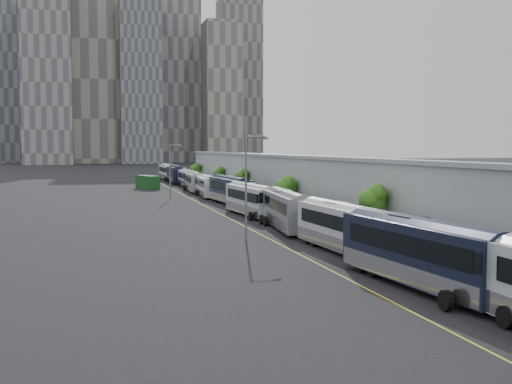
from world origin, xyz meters
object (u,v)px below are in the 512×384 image
object	(u,v)px
bus_2	(344,232)
bus_6	(208,188)
shipping_container	(148,182)
bus_9	(176,176)
street_lamp_far	(171,168)
bus_8	(188,180)
street_lamp_near	(248,181)
bus_1	(421,259)
bus_10	(168,173)
bus_4	(252,202)
suv	(151,180)
bus_7	(195,184)
bus_3	(288,213)
bus_5	(230,192)

from	to	relation	value
bus_2	bus_6	bearing A→B (deg)	87.50
bus_2	shipping_container	size ratio (longest dim) A/B	2.14
bus_9	street_lamp_far	size ratio (longest dim) A/B	1.60
bus_8	street_lamp_near	bearing A→B (deg)	-94.44
street_lamp_far	bus_2	bearing A→B (deg)	-82.92
bus_1	bus_6	xyz separation A→B (m)	(0.06, 69.94, -0.25)
bus_10	street_lamp_near	xyz separation A→B (m)	(-5.52, -104.20, 3.60)
bus_8	bus_10	bearing A→B (deg)	91.46
bus_4	suv	size ratio (longest dim) A/B	2.29
bus_6	bus_7	bearing A→B (deg)	93.76
bus_1	bus_8	bearing A→B (deg)	84.19
bus_3	bus_9	bearing A→B (deg)	95.77
shipping_container	bus_5	bearing A→B (deg)	-96.15
street_lamp_far	suv	bearing A→B (deg)	88.87
bus_10	suv	xyz separation A→B (m)	(-5.52, -13.29, -0.89)
bus_8	suv	size ratio (longest dim) A/B	2.12
bus_5	bus_8	world-z (taller)	bus_5
bus_6	bus_1	bearing A→B (deg)	-86.64
bus_5	shipping_container	bearing A→B (deg)	99.98
bus_8	street_lamp_near	xyz separation A→B (m)	(-6.15, -76.04, 3.78)
bus_9	street_lamp_far	world-z (taller)	street_lamp_far
bus_7	bus_6	bearing A→B (deg)	-86.79
bus_6	shipping_container	bearing A→B (deg)	113.15
bus_9	shipping_container	xyz separation A→B (m)	(-7.99, -18.90, -0.36)
bus_9	bus_10	size ratio (longest dim) A/B	0.99
bus_3	shipping_container	size ratio (longest dim) A/B	2.19
bus_3	suv	distance (m)	84.49
street_lamp_near	bus_1	bearing A→B (deg)	-75.29
street_lamp_near	street_lamp_far	bearing A→B (deg)	91.06
bus_5	bus_9	bearing A→B (deg)	86.92
bus_10	bus_7	bearing A→B (deg)	-92.61
bus_6	bus_8	bearing A→B (deg)	91.78
bus_4	bus_3	bearing A→B (deg)	-92.76
bus_1	bus_8	size ratio (longest dim) A/B	1.16
bus_6	bus_8	size ratio (longest dim) A/B	0.99
bus_10	shipping_container	distance (m)	33.80
bus_5	bus_6	bearing A→B (deg)	89.76
bus_8	bus_6	bearing A→B (deg)	-91.44
shipping_container	suv	distance (m)	19.72
bus_6	bus_7	size ratio (longest dim) A/B	0.98
bus_1	bus_5	distance (m)	56.38
bus_9	street_lamp_near	bearing A→B (deg)	-92.53
bus_2	street_lamp_near	size ratio (longest dim) A/B	1.44
bus_5	bus_10	bearing A→B (deg)	86.81
bus_9	bus_5	bearing A→B (deg)	-88.29
shipping_container	bus_2	bearing A→B (deg)	-103.92
suv	shipping_container	bearing A→B (deg)	-118.82
bus_4	street_lamp_near	bearing A→B (deg)	-109.03
suv	bus_9	bearing A→B (deg)	-28.52
bus_10	street_lamp_far	size ratio (longest dim) A/B	1.61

